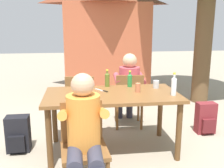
{
  "coord_description": "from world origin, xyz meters",
  "views": [
    {
      "loc": [
        -0.41,
        -3.12,
        1.62
      ],
      "look_at": [
        0.0,
        0.0,
        0.89
      ],
      "focal_mm": 41.84,
      "sensor_mm": 36.0,
      "label": 1
    }
  ],
  "objects_px": {
    "cup_steel": "(156,84)",
    "backpack_by_near_side": "(206,119)",
    "person_in_plaid_shirt": "(84,130)",
    "bottle_blue": "(87,89)",
    "bottle_olive": "(107,79)",
    "cup_terracotta": "(138,88)",
    "bottle_clear": "(174,86)",
    "chair_far_left": "(81,99)",
    "brick_kiosk": "(105,34)",
    "dining_table": "(112,101)",
    "chair_far_right": "(129,98)",
    "person_in_white_shirt": "(128,86)",
    "table_knife": "(102,90)",
    "bottle_green": "(130,80)",
    "backpack_by_far_side": "(18,135)",
    "chair_near_left": "(83,142)"
  },
  "relations": [
    {
      "from": "dining_table",
      "to": "table_knife",
      "type": "bearing_deg",
      "value": 127.4
    },
    {
      "from": "dining_table",
      "to": "cup_terracotta",
      "type": "height_order",
      "value": "cup_terracotta"
    },
    {
      "from": "person_in_plaid_shirt",
      "to": "cup_steel",
      "type": "bearing_deg",
      "value": 46.18
    },
    {
      "from": "backpack_by_far_side",
      "to": "dining_table",
      "type": "bearing_deg",
      "value": -6.26
    },
    {
      "from": "chair_far_right",
      "to": "person_in_white_shirt",
      "type": "xyz_separation_m",
      "value": [
        0.01,
        0.11,
        0.17
      ]
    },
    {
      "from": "person_in_plaid_shirt",
      "to": "brick_kiosk",
      "type": "bearing_deg",
      "value": 81.19
    },
    {
      "from": "bottle_green",
      "to": "cup_steel",
      "type": "height_order",
      "value": "bottle_green"
    },
    {
      "from": "cup_terracotta",
      "to": "brick_kiosk",
      "type": "height_order",
      "value": "brick_kiosk"
    },
    {
      "from": "chair_far_left",
      "to": "bottle_blue",
      "type": "height_order",
      "value": "bottle_blue"
    },
    {
      "from": "dining_table",
      "to": "chair_near_left",
      "type": "xyz_separation_m",
      "value": [
        -0.38,
        -0.74,
        -0.19
      ]
    },
    {
      "from": "bottle_olive",
      "to": "cup_steel",
      "type": "distance_m",
      "value": 0.67
    },
    {
      "from": "chair_far_left",
      "to": "brick_kiosk",
      "type": "distance_m",
      "value": 2.85
    },
    {
      "from": "cup_terracotta",
      "to": "bottle_blue",
      "type": "bearing_deg",
      "value": -162.39
    },
    {
      "from": "cup_steel",
      "to": "bottle_clear",
      "type": "bearing_deg",
      "value": -74.76
    },
    {
      "from": "dining_table",
      "to": "bottle_green",
      "type": "height_order",
      "value": "bottle_green"
    },
    {
      "from": "chair_near_left",
      "to": "person_in_plaid_shirt",
      "type": "bearing_deg",
      "value": -86.28
    },
    {
      "from": "bottle_clear",
      "to": "backpack_by_far_side",
      "type": "height_order",
      "value": "bottle_clear"
    },
    {
      "from": "cup_steel",
      "to": "backpack_by_near_side",
      "type": "distance_m",
      "value": 1.05
    },
    {
      "from": "table_knife",
      "to": "backpack_by_near_side",
      "type": "xyz_separation_m",
      "value": [
        1.58,
        0.22,
        -0.55
      ]
    },
    {
      "from": "bottle_green",
      "to": "cup_steel",
      "type": "bearing_deg",
      "value": -20.78
    },
    {
      "from": "chair_far_left",
      "to": "person_in_plaid_shirt",
      "type": "distance_m",
      "value": 1.59
    },
    {
      "from": "dining_table",
      "to": "chair_near_left",
      "type": "height_order",
      "value": "chair_near_left"
    },
    {
      "from": "chair_near_left",
      "to": "backpack_by_near_side",
      "type": "relative_size",
      "value": 1.84
    },
    {
      "from": "bottle_green",
      "to": "cup_steel",
      "type": "xyz_separation_m",
      "value": [
        0.34,
        -0.13,
        -0.04
      ]
    },
    {
      "from": "chair_near_left",
      "to": "bottle_olive",
      "type": "bearing_deg",
      "value": 71.76
    },
    {
      "from": "bottle_clear",
      "to": "table_knife",
      "type": "bearing_deg",
      "value": 158.61
    },
    {
      "from": "bottle_green",
      "to": "cup_terracotta",
      "type": "relative_size",
      "value": 1.93
    },
    {
      "from": "backpack_by_far_side",
      "to": "bottle_olive",
      "type": "bearing_deg",
      "value": 11.34
    },
    {
      "from": "cup_steel",
      "to": "cup_terracotta",
      "type": "bearing_deg",
      "value": -148.87
    },
    {
      "from": "chair_near_left",
      "to": "cup_steel",
      "type": "bearing_deg",
      "value": 42.82
    },
    {
      "from": "cup_steel",
      "to": "person_in_plaid_shirt",
      "type": "bearing_deg",
      "value": -133.82
    },
    {
      "from": "bottle_olive",
      "to": "cup_steel",
      "type": "xyz_separation_m",
      "value": [
        0.64,
        -0.17,
        -0.05
      ]
    },
    {
      "from": "bottle_green",
      "to": "chair_far_left",
      "type": "bearing_deg",
      "value": 148.3
    },
    {
      "from": "cup_steel",
      "to": "bottle_blue",
      "type": "bearing_deg",
      "value": -157.91
    },
    {
      "from": "bottle_blue",
      "to": "cup_terracotta",
      "type": "xyz_separation_m",
      "value": [
        0.65,
        0.21,
        -0.06
      ]
    },
    {
      "from": "chair_near_left",
      "to": "person_in_white_shirt",
      "type": "relative_size",
      "value": 0.74
    },
    {
      "from": "person_in_plaid_shirt",
      "to": "backpack_by_near_side",
      "type": "xyz_separation_m",
      "value": [
        1.85,
        1.21,
        -0.43
      ]
    },
    {
      "from": "person_in_white_shirt",
      "to": "bottle_green",
      "type": "bearing_deg",
      "value": -99.29
    },
    {
      "from": "cup_terracotta",
      "to": "bottle_clear",
      "type": "bearing_deg",
      "value": -27.41
    },
    {
      "from": "dining_table",
      "to": "cup_terracotta",
      "type": "xyz_separation_m",
      "value": [
        0.33,
        0.02,
        0.15
      ]
    },
    {
      "from": "person_in_plaid_shirt",
      "to": "bottle_blue",
      "type": "xyz_separation_m",
      "value": [
        0.06,
        0.66,
        0.23
      ]
    },
    {
      "from": "bottle_blue",
      "to": "cup_terracotta",
      "type": "bearing_deg",
      "value": 17.61
    },
    {
      "from": "chair_far_right",
      "to": "brick_kiosk",
      "type": "distance_m",
      "value": 2.77
    },
    {
      "from": "bottle_blue",
      "to": "brick_kiosk",
      "type": "bearing_deg",
      "value": 80.49
    },
    {
      "from": "chair_near_left",
      "to": "bottle_clear",
      "type": "height_order",
      "value": "bottle_clear"
    },
    {
      "from": "bottle_clear",
      "to": "table_knife",
      "type": "height_order",
      "value": "bottle_clear"
    },
    {
      "from": "chair_far_right",
      "to": "brick_kiosk",
      "type": "height_order",
      "value": "brick_kiosk"
    },
    {
      "from": "cup_steel",
      "to": "brick_kiosk",
      "type": "distance_m",
      "value": 3.24
    },
    {
      "from": "dining_table",
      "to": "table_knife",
      "type": "distance_m",
      "value": 0.21
    },
    {
      "from": "dining_table",
      "to": "bottle_blue",
      "type": "bearing_deg",
      "value": -149.45
    }
  ]
}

